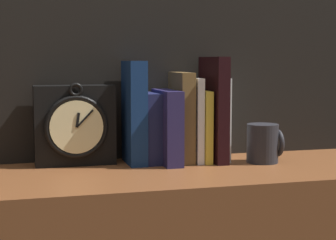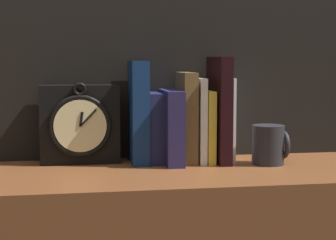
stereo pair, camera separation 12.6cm
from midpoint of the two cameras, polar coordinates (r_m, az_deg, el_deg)
wall_back at (r=1.46m, az=-4.70°, el=10.12°), size 6.00×0.05×2.60m
clock at (r=1.37m, az=-12.07°, el=-0.53°), size 0.19×0.08×0.20m
book_slot0_navy at (r=1.36m, az=-6.11°, el=0.74°), size 0.04×0.12×0.25m
book_slot1_navy at (r=1.37m, az=-4.51°, el=-0.82°), size 0.04×0.12×0.17m
book_slot2_navy at (r=1.36m, az=-2.74°, el=-0.71°), size 0.04×0.15×0.18m
book_slot3_brown at (r=1.38m, az=-1.23°, el=0.28°), size 0.03×0.13×0.22m
book_slot4_white at (r=1.39m, az=-0.02°, el=0.03°), size 0.02×0.13×0.21m
book_slot5_yellow at (r=1.39m, az=0.79°, el=-0.59°), size 0.02×0.13×0.18m
book_slot6_black at (r=1.39m, az=2.07°, el=1.10°), size 0.03×0.15×0.26m
book_slot7_white at (r=1.41m, az=2.81°, el=0.13°), size 0.01×0.12×0.21m
mug at (r=1.38m, az=7.16°, el=-2.38°), size 0.08×0.08×0.09m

